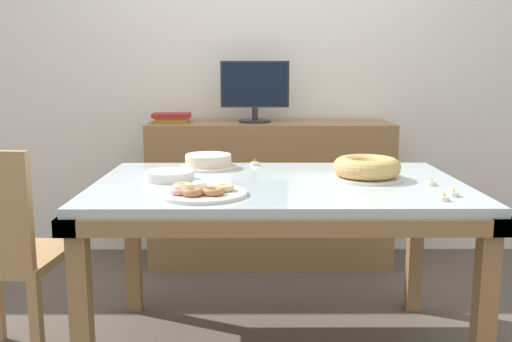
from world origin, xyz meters
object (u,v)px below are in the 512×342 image
at_px(chair, 0,250).
at_px(computer_monitor, 255,92).
at_px(book_stack, 172,117).
at_px(tealight_right_edge, 432,183).
at_px(plate_stack, 169,175).
at_px(cake_chocolate_round, 208,162).
at_px(cake_golden_bundt, 367,169).
at_px(tealight_centre, 255,163).
at_px(tealight_left_edge, 444,198).
at_px(tealight_near_front, 454,194).
at_px(pastry_platter, 202,191).

relative_size(chair, computer_monitor, 2.22).
height_order(chair, book_stack, book_stack).
bearing_deg(tealight_right_edge, plate_stack, 173.72).
bearing_deg(computer_monitor, cake_chocolate_round, -104.42).
relative_size(cake_golden_bundt, tealight_right_edge, 7.82).
bearing_deg(tealight_centre, computer_monitor, 89.73).
xyz_separation_m(chair, plate_stack, (0.65, 0.21, 0.26)).
relative_size(chair, plate_stack, 4.48).
xyz_separation_m(chair, tealight_left_edge, (1.69, -0.19, 0.25)).
bearing_deg(tealight_centre, book_stack, 123.04).
bearing_deg(book_stack, chair, -109.78).
bearing_deg(cake_chocolate_round, tealight_left_edge, -37.69).
xyz_separation_m(tealight_right_edge, tealight_centre, (-0.72, 0.50, 0.00)).
xyz_separation_m(computer_monitor, tealight_right_edge, (0.71, -1.29, -0.32)).
distance_m(chair, plate_stack, 0.73).
relative_size(book_stack, cake_golden_bundt, 0.79).
bearing_deg(chair, cake_chocolate_round, 32.63).
bearing_deg(computer_monitor, book_stack, 179.85).
bearing_deg(cake_golden_bundt, plate_stack, -178.92).
distance_m(book_stack, tealight_left_edge, 1.98).
xyz_separation_m(plate_stack, tealight_left_edge, (1.04, -0.39, -0.01)).
bearing_deg(tealight_near_front, cake_golden_bundt, 127.40).
bearing_deg(chair, cake_golden_bundt, 8.52).
height_order(book_stack, cake_golden_bundt, book_stack).
bearing_deg(tealight_right_edge, cake_golden_bundt, 150.46).
bearing_deg(tealight_left_edge, cake_golden_bundt, 115.73).
height_order(computer_monitor, cake_chocolate_round, computer_monitor).
height_order(plate_stack, tealight_centre, plate_stack).
xyz_separation_m(pastry_platter, tealight_centre, (0.20, 0.68, -0.00)).
relative_size(chair, tealight_near_front, 23.50).
height_order(cake_chocolate_round, pastry_platter, cake_chocolate_round).
bearing_deg(book_stack, pastry_platter, -77.86).
bearing_deg(plate_stack, tealight_right_edge, -6.28).
distance_m(tealight_right_edge, tealight_left_edge, 0.28).
xyz_separation_m(cake_chocolate_round, plate_stack, (-0.14, -0.30, -0.01)).
distance_m(chair, book_stack, 1.52).
xyz_separation_m(cake_chocolate_round, tealight_left_edge, (0.90, -0.69, -0.02)).
distance_m(plate_stack, tealight_right_edge, 1.09).
height_order(pastry_platter, tealight_left_edge, pastry_platter).
distance_m(cake_chocolate_round, tealight_near_front, 1.14).
bearing_deg(cake_chocolate_round, pastry_platter, -87.81).
bearing_deg(cake_chocolate_round, tealight_right_edge, -24.02).
relative_size(cake_golden_bundt, plate_stack, 1.49).
bearing_deg(plate_stack, tealight_centre, 46.46).
height_order(computer_monitor, tealight_near_front, computer_monitor).
bearing_deg(cake_chocolate_round, computer_monitor, 75.58).
bearing_deg(computer_monitor, plate_stack, -107.39).
xyz_separation_m(chair, computer_monitor, (1.02, 1.38, 0.57)).
relative_size(computer_monitor, tealight_left_edge, 10.60).
height_order(chair, cake_golden_bundt, chair).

